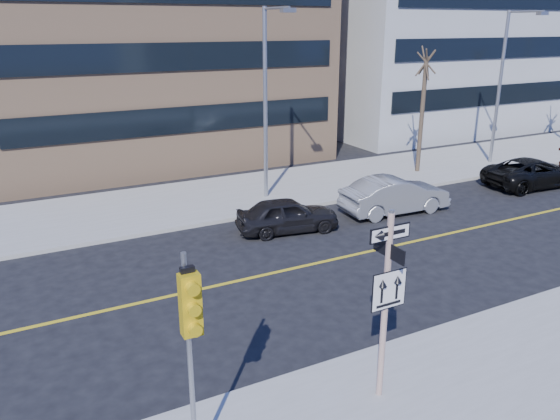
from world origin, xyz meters
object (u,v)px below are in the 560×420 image
streetlight_b (504,78)px  parked_car_b (395,195)px  parked_car_c (533,173)px  streetlight_a (268,92)px  sign_pole (386,296)px  traffic_signal (191,322)px  street_tree_west (426,65)px  parked_car_a (287,215)px

streetlight_b → parked_car_b: bearing=-159.0°
parked_car_c → streetlight_a: 13.54m
sign_pole → traffic_signal: size_ratio=1.02×
streetlight_a → street_tree_west: size_ratio=1.26×
parked_car_b → parked_car_c: (8.40, 0.01, -0.07)m
sign_pole → traffic_signal: (-4.00, -0.15, 0.59)m
sign_pole → streetlight_b: size_ratio=0.51×
sign_pole → parked_car_b: bearing=49.9°
sign_pole → parked_car_b: 12.42m
parked_car_a → street_tree_west: bearing=-57.2°
streetlight_a → parked_car_c: bearing=-17.4°
parked_car_b → street_tree_west: street_tree_west is taller
streetlight_a → parked_car_a: bearing=-105.7°
traffic_signal → parked_car_b: 15.45m
sign_pole → parked_car_b: size_ratio=0.88×
streetlight_a → parked_car_b: bearing=-44.5°
sign_pole → streetlight_b: streetlight_b is taller
traffic_signal → sign_pole: bearing=2.1°
parked_car_a → parked_car_c: parked_car_c is taller
streetlight_a → streetlight_b: bearing=0.0°
parked_car_c → street_tree_west: (-3.33, 4.40, 4.83)m
sign_pole → parked_car_c: (16.33, 9.42, -1.75)m
sign_pole → parked_car_c: bearing=30.0°
parked_car_c → streetlight_b: (1.67, 3.85, 4.07)m
sign_pole → parked_car_c: sign_pole is taller
parked_car_b → parked_car_c: bearing=-86.4°
traffic_signal → parked_car_a: traffic_signal is taller
traffic_signal → streetlight_a: size_ratio=0.50×
traffic_signal → parked_car_b: (11.93, 9.56, -2.27)m
traffic_signal → streetlight_b: size_ratio=0.50×
traffic_signal → streetlight_a: bearing=59.2°
parked_car_c → streetlight_b: 5.85m
parked_car_b → parked_car_a: bearing=91.9°
traffic_signal → streetlight_a: streetlight_a is taller
parked_car_c → streetlight_a: streetlight_a is taller
sign_pole → parked_car_b: sign_pole is taller
parked_car_c → street_tree_west: bearing=41.6°
sign_pole → streetlight_a: streetlight_a is taller
parked_car_c → parked_car_b: bearing=94.6°
parked_car_c → traffic_signal: bearing=119.7°
parked_car_a → parked_car_b: bearing=-81.8°
street_tree_west → traffic_signal: bearing=-140.6°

